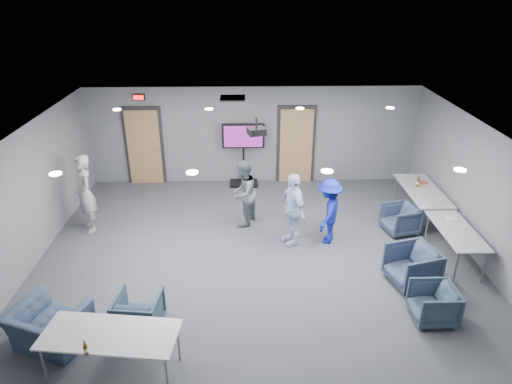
{
  "coord_description": "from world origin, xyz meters",
  "views": [
    {
      "loc": [
        -0.21,
        -8.03,
        5.28
      ],
      "look_at": [
        0.0,
        0.66,
        1.2
      ],
      "focal_mm": 32.0,
      "sensor_mm": 36.0,
      "label": 1
    }
  ],
  "objects_px": {
    "table_right_b": "(456,232)",
    "projector": "(256,131)",
    "chair_front_a": "(139,312)",
    "tv_stand": "(243,151)",
    "chair_right_c": "(433,304)",
    "person_b": "(243,193)",
    "bottle_front": "(86,349)",
    "bottle_right": "(418,182)",
    "chair_front_b": "(50,327)",
    "table_right_a": "(423,191)",
    "person_d": "(329,211)",
    "table_front_left": "(110,336)",
    "chair_right_a": "(400,219)",
    "person_a": "(85,194)",
    "chair_right_b": "(412,266)",
    "person_c": "(293,209)"
  },
  "relations": [
    {
      "from": "table_right_b",
      "to": "projector",
      "type": "height_order",
      "value": "projector"
    },
    {
      "from": "chair_front_a",
      "to": "tv_stand",
      "type": "distance_m",
      "value": 6.1
    },
    {
      "from": "chair_right_c",
      "to": "projector",
      "type": "height_order",
      "value": "projector"
    },
    {
      "from": "person_b",
      "to": "bottle_front",
      "type": "bearing_deg",
      "value": 1.44
    },
    {
      "from": "person_b",
      "to": "bottle_right",
      "type": "distance_m",
      "value": 4.23
    },
    {
      "from": "chair_front_b",
      "to": "person_b",
      "type": "bearing_deg",
      "value": -107.38
    },
    {
      "from": "table_right_a",
      "to": "bottle_right",
      "type": "height_order",
      "value": "bottle_right"
    },
    {
      "from": "person_d",
      "to": "chair_right_c",
      "type": "height_order",
      "value": "person_d"
    },
    {
      "from": "table_right_a",
      "to": "tv_stand",
      "type": "bearing_deg",
      "value": 64.15
    },
    {
      "from": "bottle_right",
      "to": "chair_front_b",
      "type": "bearing_deg",
      "value": -149.42
    },
    {
      "from": "chair_front_b",
      "to": "table_right_b",
      "type": "height_order",
      "value": "table_right_b"
    },
    {
      "from": "chair_front_b",
      "to": "chair_right_c",
      "type": "bearing_deg",
      "value": -155.25
    },
    {
      "from": "projector",
      "to": "table_front_left",
      "type": "bearing_deg",
      "value": -133.76
    },
    {
      "from": "table_right_a",
      "to": "table_right_b",
      "type": "xyz_separation_m",
      "value": [
        0.0,
        -1.9,
        -0.01
      ]
    },
    {
      "from": "chair_front_a",
      "to": "bottle_front",
      "type": "bearing_deg",
      "value": 80.26
    },
    {
      "from": "chair_front_b",
      "to": "bottle_front",
      "type": "bearing_deg",
      "value": 154.28
    },
    {
      "from": "chair_right_a",
      "to": "chair_front_b",
      "type": "distance_m",
      "value": 7.41
    },
    {
      "from": "person_a",
      "to": "chair_right_a",
      "type": "height_order",
      "value": "person_a"
    },
    {
      "from": "chair_right_a",
      "to": "person_a",
      "type": "bearing_deg",
      "value": -106.05
    },
    {
      "from": "chair_right_b",
      "to": "person_a",
      "type": "bearing_deg",
      "value": -123.35
    },
    {
      "from": "person_b",
      "to": "chair_right_b",
      "type": "height_order",
      "value": "person_b"
    },
    {
      "from": "person_c",
      "to": "bottle_front",
      "type": "xyz_separation_m",
      "value": [
        -3.15,
        -3.99,
        -0.0
      ]
    },
    {
      "from": "tv_stand",
      "to": "chair_front_a",
      "type": "bearing_deg",
      "value": -106.45
    },
    {
      "from": "person_b",
      "to": "chair_right_b",
      "type": "bearing_deg",
      "value": 77.86
    },
    {
      "from": "projector",
      "to": "bottle_front",
      "type": "bearing_deg",
      "value": -133.7
    },
    {
      "from": "chair_right_c",
      "to": "bottle_right",
      "type": "height_order",
      "value": "bottle_right"
    },
    {
      "from": "chair_right_b",
      "to": "bottle_front",
      "type": "xyz_separation_m",
      "value": [
        -5.26,
        -2.45,
        0.44
      ]
    },
    {
      "from": "bottle_front",
      "to": "chair_right_c",
      "type": "bearing_deg",
      "value": 15.05
    },
    {
      "from": "table_right_a",
      "to": "person_a",
      "type": "bearing_deg",
      "value": 92.98
    },
    {
      "from": "person_c",
      "to": "chair_front_a",
      "type": "height_order",
      "value": "person_c"
    },
    {
      "from": "chair_front_b",
      "to": "projector",
      "type": "xyz_separation_m",
      "value": [
        3.32,
        3.47,
        2.06
      ]
    },
    {
      "from": "chair_right_c",
      "to": "chair_front_a",
      "type": "relative_size",
      "value": 0.97
    },
    {
      "from": "person_a",
      "to": "chair_right_c",
      "type": "relative_size",
      "value": 2.55
    },
    {
      "from": "person_c",
      "to": "table_right_a",
      "type": "xyz_separation_m",
      "value": [
        3.21,
        1.08,
        -0.13
      ]
    },
    {
      "from": "person_d",
      "to": "table_right_b",
      "type": "bearing_deg",
      "value": 94.33
    },
    {
      "from": "table_front_left",
      "to": "bottle_front",
      "type": "xyz_separation_m",
      "value": [
        -0.2,
        -0.39,
        0.13
      ]
    },
    {
      "from": "person_a",
      "to": "table_front_left",
      "type": "height_order",
      "value": "person_a"
    },
    {
      "from": "person_d",
      "to": "person_a",
      "type": "bearing_deg",
      "value": -73.52
    },
    {
      "from": "person_b",
      "to": "table_front_left",
      "type": "distance_m",
      "value": 4.83
    },
    {
      "from": "person_b",
      "to": "chair_right_a",
      "type": "relative_size",
      "value": 2.23
    },
    {
      "from": "table_right_b",
      "to": "chair_right_a",
      "type": "bearing_deg",
      "value": 30.28
    },
    {
      "from": "chair_right_a",
      "to": "chair_front_a",
      "type": "relative_size",
      "value": 0.97
    },
    {
      "from": "person_b",
      "to": "table_right_b",
      "type": "bearing_deg",
      "value": 93.5
    },
    {
      "from": "person_c",
      "to": "chair_right_b",
      "type": "distance_m",
      "value": 2.65
    },
    {
      "from": "table_right_b",
      "to": "tv_stand",
      "type": "relative_size",
      "value": 0.95
    },
    {
      "from": "chair_right_a",
      "to": "chair_right_b",
      "type": "height_order",
      "value": "chair_right_b"
    },
    {
      "from": "person_b",
      "to": "table_right_a",
      "type": "relative_size",
      "value": 0.81
    },
    {
      "from": "bottle_front",
      "to": "table_right_a",
      "type": "bearing_deg",
      "value": 38.56
    },
    {
      "from": "bottle_front",
      "to": "chair_right_b",
      "type": "bearing_deg",
      "value": 24.96
    },
    {
      "from": "person_b",
      "to": "person_c",
      "type": "relative_size",
      "value": 0.97
    }
  ]
}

